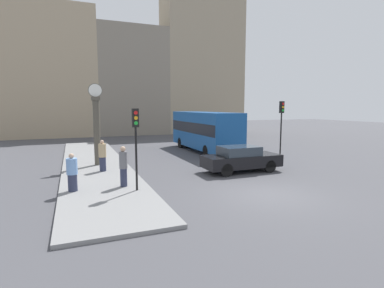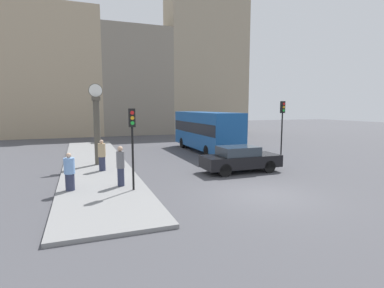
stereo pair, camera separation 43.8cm
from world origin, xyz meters
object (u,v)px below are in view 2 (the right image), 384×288
(sedan_car, at_px, (240,159))
(traffic_light_near, at_px, (132,132))
(pedestrian_tan_coat, at_px, (102,155))
(pedestrian_blue_stripe, at_px, (70,172))
(bus_distant, at_px, (206,129))
(pedestrian_grey_jacket, at_px, (121,166))
(traffic_light_far, at_px, (282,119))
(street_clock, at_px, (97,126))

(sedan_car, bearing_deg, traffic_light_near, -161.83)
(pedestrian_tan_coat, height_order, pedestrian_blue_stripe, pedestrian_tan_coat)
(pedestrian_blue_stripe, bearing_deg, sedan_car, 7.78)
(bus_distant, bearing_deg, pedestrian_tan_coat, -147.51)
(bus_distant, relative_size, pedestrian_grey_jacket, 5.03)
(pedestrian_tan_coat, bearing_deg, bus_distant, 32.49)
(traffic_light_near, bearing_deg, bus_distant, 52.68)
(pedestrian_tan_coat, height_order, pedestrian_grey_jacket, pedestrian_grey_jacket)
(pedestrian_tan_coat, bearing_deg, pedestrian_blue_stripe, -113.15)
(traffic_light_far, xyz_separation_m, street_clock, (-11.38, 2.60, -0.39))
(sedan_car, relative_size, traffic_light_far, 1.10)
(traffic_light_far, distance_m, pedestrian_grey_jacket, 11.28)
(traffic_light_near, bearing_deg, street_clock, 99.37)
(sedan_car, bearing_deg, pedestrian_grey_jacket, -169.64)
(traffic_light_near, height_order, pedestrian_tan_coat, traffic_light_near)
(traffic_light_near, height_order, pedestrian_blue_stripe, traffic_light_near)
(bus_distant, distance_m, traffic_light_near, 12.38)
(bus_distant, height_order, pedestrian_grey_jacket, bus_distant)
(bus_distant, xyz_separation_m, pedestrian_grey_jacket, (-7.90, -8.99, -0.77))
(traffic_light_far, relative_size, pedestrian_tan_coat, 2.33)
(pedestrian_grey_jacket, height_order, pedestrian_blue_stripe, pedestrian_grey_jacket)
(traffic_light_near, height_order, street_clock, street_clock)
(street_clock, xyz_separation_m, pedestrian_blue_stripe, (-1.43, -5.58, -1.53))
(bus_distant, relative_size, pedestrian_tan_coat, 5.25)
(sedan_car, bearing_deg, pedestrian_tan_coat, 161.59)
(sedan_car, xyz_separation_m, bus_distant, (1.25, 7.78, 1.06))
(pedestrian_grey_jacket, bearing_deg, traffic_light_near, -63.71)
(traffic_light_near, bearing_deg, pedestrian_grey_jacket, 116.29)
(bus_distant, relative_size, traffic_light_far, 2.25)
(traffic_light_near, distance_m, pedestrian_tan_coat, 4.83)
(street_clock, distance_m, pedestrian_tan_coat, 2.47)
(traffic_light_near, relative_size, street_clock, 0.70)
(traffic_light_near, relative_size, pedestrian_grey_jacket, 1.92)
(bus_distant, relative_size, street_clock, 1.85)
(bus_distant, height_order, street_clock, street_clock)
(traffic_light_far, height_order, pedestrian_grey_jacket, traffic_light_far)
(bus_distant, distance_m, traffic_light_far, 6.71)
(bus_distant, height_order, traffic_light_far, traffic_light_far)
(traffic_light_near, xyz_separation_m, pedestrian_grey_jacket, (-0.41, 0.83, -1.56))
(bus_distant, distance_m, street_clock, 9.22)
(street_clock, relative_size, pedestrian_grey_jacket, 2.72)
(pedestrian_grey_jacket, bearing_deg, pedestrian_tan_coat, 98.63)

